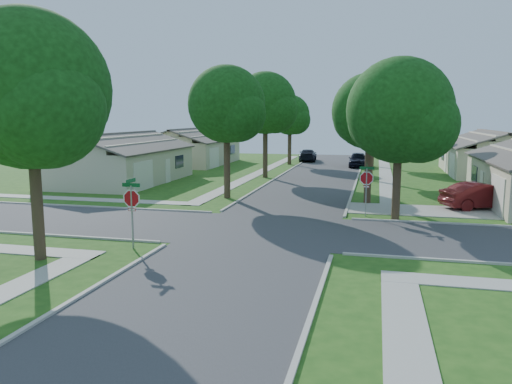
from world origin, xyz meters
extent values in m
plane|color=#214E15|center=(0.00, 0.00, 0.00)|extent=(100.00, 100.00, 0.00)
cube|color=#333335|center=(0.00, 0.00, 0.00)|extent=(7.00, 100.00, 0.02)
cube|color=#9E9B91|center=(6.10, 26.00, 0.02)|extent=(1.20, 40.00, 0.04)
cube|color=#9E9B91|center=(-6.10, 26.00, 0.02)|extent=(1.20, 40.00, 0.04)
cube|color=#9E9B91|center=(7.90, 7.10, 0.03)|extent=(8.80, 3.60, 0.05)
cube|color=gray|center=(-4.70, -4.70, 1.35)|extent=(0.06, 0.06, 2.70)
cylinder|color=white|center=(-4.70, -4.70, 2.15)|extent=(1.05, 0.02, 1.05)
cylinder|color=#AA0B14|center=(-4.70, -4.70, 2.15)|extent=(0.90, 0.03, 0.90)
cube|color=#AA0B14|center=(-4.70, -4.70, 1.68)|extent=(0.34, 0.03, 0.12)
cube|color=white|center=(-4.70, -4.70, 1.68)|extent=(0.30, 0.03, 0.08)
cube|color=#0C5426|center=(-4.70, -4.70, 2.72)|extent=(0.80, 0.02, 0.16)
cube|color=#0C5426|center=(-4.70, -4.70, 2.90)|extent=(0.02, 0.80, 0.16)
cube|color=gray|center=(4.70, 4.70, 1.35)|extent=(0.06, 0.06, 2.70)
cylinder|color=white|center=(4.70, 4.70, 2.15)|extent=(1.05, 0.02, 1.05)
cylinder|color=#AA0B14|center=(4.70, 4.70, 2.15)|extent=(0.90, 0.03, 0.90)
cube|color=#AA0B14|center=(4.70, 4.70, 1.68)|extent=(0.34, 0.03, 0.12)
cube|color=white|center=(4.70, 4.70, 1.68)|extent=(0.30, 0.03, 0.08)
cube|color=#0C5426|center=(4.70, 4.70, 2.72)|extent=(0.80, 0.02, 0.16)
cube|color=#0C5426|center=(4.70, 4.70, 2.90)|extent=(0.02, 0.80, 0.16)
cylinder|color=#38281C|center=(4.70, 9.00, 1.98)|extent=(0.44, 0.44, 3.95)
sphere|color=#11340D|center=(4.70, 9.00, 5.88)|extent=(4.80, 4.80, 4.80)
sphere|color=#11340D|center=(5.54, 8.52, 5.28)|extent=(3.46, 3.46, 3.46)
sphere|color=#11340D|center=(3.98, 9.60, 5.40)|extent=(3.26, 3.26, 3.26)
cylinder|color=#38281C|center=(4.70, 21.00, 2.15)|extent=(0.44, 0.44, 4.30)
sphere|color=#11340D|center=(4.70, 21.00, 6.51)|extent=(5.40, 5.40, 5.40)
sphere|color=#11340D|center=(5.65, 20.46, 5.84)|extent=(3.89, 3.89, 3.89)
sphere|color=#11340D|center=(3.89, 21.68, 5.97)|extent=(3.67, 3.67, 3.67)
cylinder|color=#38281C|center=(4.70, 34.00, 2.10)|extent=(0.44, 0.44, 4.20)
sphere|color=#11340D|center=(4.70, 34.00, 6.22)|extent=(5.00, 5.00, 5.00)
sphere|color=#11340D|center=(5.58, 33.50, 5.60)|extent=(3.60, 3.60, 3.60)
sphere|color=#11340D|center=(3.95, 34.62, 5.72)|extent=(3.40, 3.40, 3.40)
cylinder|color=#38281C|center=(-4.70, 9.00, 2.12)|extent=(0.44, 0.44, 4.25)
sphere|color=#11340D|center=(-4.70, 9.00, 6.37)|extent=(5.20, 5.20, 5.20)
sphere|color=#11340D|center=(-3.79, 8.48, 5.72)|extent=(3.74, 3.74, 3.74)
sphere|color=#11340D|center=(-5.48, 9.65, 5.85)|extent=(3.54, 3.54, 3.54)
cylinder|color=#38281C|center=(-4.70, 21.00, 2.22)|extent=(0.44, 0.44, 4.44)
sphere|color=#11340D|center=(-4.70, 21.00, 6.76)|extent=(5.60, 5.60, 5.60)
sphere|color=#11340D|center=(-3.72, 20.44, 6.06)|extent=(4.03, 4.03, 4.03)
sphere|color=#11340D|center=(-5.54, 21.70, 6.20)|extent=(3.81, 3.81, 3.81)
cylinder|color=#38281C|center=(-4.70, 34.00, 1.95)|extent=(0.44, 0.44, 3.90)
sphere|color=#11340D|center=(-4.70, 34.00, 5.74)|extent=(4.60, 4.60, 4.60)
sphere|color=#11340D|center=(-3.90, 33.54, 5.16)|extent=(3.31, 3.31, 3.31)
sphere|color=#11340D|center=(-5.39, 34.58, 5.28)|extent=(3.13, 3.13, 3.13)
cylinder|color=#38281C|center=(-7.50, -7.00, 2.02)|extent=(0.44, 0.44, 4.04)
sphere|color=#11340D|center=(-7.50, -7.00, 6.55)|extent=(6.00, 6.00, 6.00)
sphere|color=#11340D|center=(-6.45, -7.60, 5.80)|extent=(4.32, 4.32, 4.32)
sphere|color=#11340D|center=(-8.40, -6.25, 5.95)|extent=(4.08, 4.08, 4.08)
cylinder|color=#38281C|center=(6.30, 4.20, 1.77)|extent=(0.44, 0.44, 3.54)
sphere|color=#11340D|center=(6.30, 4.20, 5.86)|extent=(5.60, 5.60, 5.60)
sphere|color=#11340D|center=(7.28, 3.64, 5.16)|extent=(4.03, 4.03, 4.03)
sphere|color=#11340D|center=(5.46, 4.90, 5.30)|extent=(3.81, 3.81, 3.81)
cube|color=silver|center=(11.97, 7.10, 1.10)|extent=(0.06, 3.20, 2.20)
cube|color=silver|center=(11.97, 11.65, 1.00)|extent=(0.06, 0.90, 2.00)
cube|color=#1E2633|center=(11.97, 14.25, 1.55)|extent=(0.06, 1.80, 1.10)
cube|color=#B8B091|center=(16.00, 29.00, 1.40)|extent=(8.00, 13.00, 2.80)
cube|color=#4D4742|center=(14.00, 29.00, 3.45)|extent=(4.42, 13.60, 1.56)
cube|color=silver|center=(11.97, 25.10, 1.10)|extent=(0.06, 3.20, 2.20)
cube|color=silver|center=(11.97, 29.65, 1.00)|extent=(0.06, 0.90, 2.00)
cube|color=#1E2633|center=(11.97, 32.25, 1.55)|extent=(0.06, 1.80, 1.10)
cube|color=#B8B091|center=(-16.00, 15.00, 1.40)|extent=(8.00, 13.00, 2.80)
cube|color=#4D4742|center=(-14.00, 15.00, 3.45)|extent=(4.42, 13.60, 1.56)
cube|color=#4D4742|center=(-18.00, 15.00, 3.45)|extent=(4.42, 13.60, 1.56)
cube|color=silver|center=(-11.97, 11.10, 1.10)|extent=(0.06, 3.20, 2.20)
cube|color=silver|center=(-11.97, 15.65, 1.00)|extent=(0.06, 0.90, 2.00)
cube|color=#1E2633|center=(-11.97, 18.25, 1.55)|extent=(0.06, 1.80, 1.10)
cube|color=#B8B091|center=(-16.00, 32.00, 1.40)|extent=(8.00, 13.00, 2.80)
cube|color=#4D4742|center=(-14.00, 32.00, 3.45)|extent=(4.42, 13.60, 1.56)
cube|color=#4D4742|center=(-18.00, 32.00, 3.45)|extent=(4.42, 13.60, 1.56)
cube|color=silver|center=(-11.97, 28.10, 1.10)|extent=(0.06, 3.20, 2.20)
cube|color=silver|center=(-11.97, 32.65, 1.00)|extent=(0.06, 0.90, 2.00)
cube|color=#1E2633|center=(-11.97, 35.25, 1.55)|extent=(0.06, 1.80, 1.10)
imported|color=#4B0F11|center=(11.50, 8.66, 0.80)|extent=(5.15, 3.49, 1.61)
imported|color=black|center=(3.20, 32.87, 0.82)|extent=(2.05, 4.88, 1.65)
imported|color=black|center=(-3.20, 38.87, 0.74)|extent=(2.52, 5.29, 1.49)
camera|label=1|loc=(5.20, -23.44, 5.54)|focal=35.00mm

